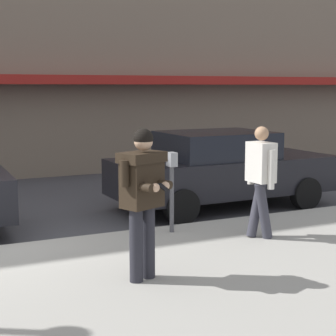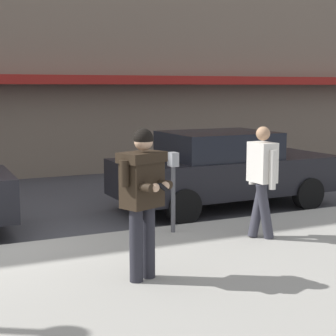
{
  "view_description": "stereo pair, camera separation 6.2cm",
  "coord_description": "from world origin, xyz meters",
  "px_view_note": "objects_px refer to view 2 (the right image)",
  "views": [
    {
      "loc": [
        -0.94,
        -8.37,
        2.42
      ],
      "look_at": [
        1.82,
        -2.6,
        1.49
      ],
      "focal_mm": 60.0,
      "sensor_mm": 36.0,
      "label": 1
    },
    {
      "loc": [
        -0.88,
        -8.4,
        2.42
      ],
      "look_at": [
        1.82,
        -2.6,
        1.49
      ],
      "focal_mm": 60.0,
      "sensor_mm": 36.0,
      "label": 2
    }
  ],
  "objects_px": {
    "parked_sedan_far": "(224,169)",
    "pedestrian_in_light_coat": "(262,175)",
    "parking_meter": "(173,180)",
    "man_texting_on_phone": "(143,188)"
  },
  "relations": [
    {
      "from": "parked_sedan_far",
      "to": "pedestrian_in_light_coat",
      "type": "xyz_separation_m",
      "value": [
        -0.91,
        -2.64,
        0.32
      ]
    },
    {
      "from": "parking_meter",
      "to": "parked_sedan_far",
      "type": "bearing_deg",
      "value": 41.93
    },
    {
      "from": "pedestrian_in_light_coat",
      "to": "man_texting_on_phone",
      "type": "bearing_deg",
      "value": -157.38
    },
    {
      "from": "man_texting_on_phone",
      "to": "parking_meter",
      "type": "relative_size",
      "value": 1.42
    },
    {
      "from": "man_texting_on_phone",
      "to": "pedestrian_in_light_coat",
      "type": "distance_m",
      "value": 2.54
    },
    {
      "from": "pedestrian_in_light_coat",
      "to": "parking_meter",
      "type": "distance_m",
      "value": 1.38
    },
    {
      "from": "parked_sedan_far",
      "to": "man_texting_on_phone",
      "type": "height_order",
      "value": "man_texting_on_phone"
    },
    {
      "from": "man_texting_on_phone",
      "to": "parking_meter",
      "type": "xyz_separation_m",
      "value": [
        1.28,
        1.84,
        -0.28
      ]
    },
    {
      "from": "parked_sedan_far",
      "to": "parking_meter",
      "type": "distance_m",
      "value": 2.66
    },
    {
      "from": "man_texting_on_phone",
      "to": "parking_meter",
      "type": "height_order",
      "value": "man_texting_on_phone"
    }
  ]
}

